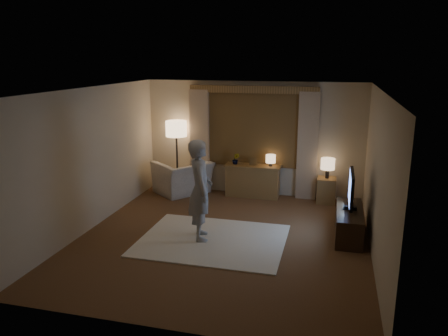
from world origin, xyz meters
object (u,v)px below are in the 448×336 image
(armchair, at_px, (183,177))
(side_table, at_px, (326,190))
(person, at_px, (200,190))
(sideboard, at_px, (253,182))
(tv_stand, at_px, (349,223))

(armchair, xyz_separation_m, side_table, (3.29, 0.09, -0.10))
(side_table, bearing_deg, armchair, -178.39)
(side_table, xyz_separation_m, person, (-2.08, -2.56, 0.62))
(sideboard, bearing_deg, person, -99.40)
(sideboard, height_order, armchair, armchair)
(side_table, distance_m, tv_stand, 1.84)
(sideboard, xyz_separation_m, armchair, (-1.64, -0.14, 0.03))
(person, bearing_deg, side_table, -60.34)
(sideboard, xyz_separation_m, side_table, (1.65, -0.05, -0.07))
(tv_stand, bearing_deg, person, -162.99)
(tv_stand, bearing_deg, armchair, 155.56)
(tv_stand, xyz_separation_m, person, (-2.52, -0.77, 0.65))
(tv_stand, distance_m, person, 2.72)
(armchair, distance_m, side_table, 3.29)
(armchair, distance_m, tv_stand, 4.10)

